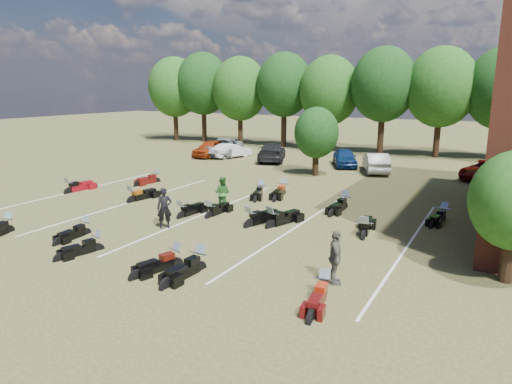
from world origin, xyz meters
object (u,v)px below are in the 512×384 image
Objects in this scene: motorcycle_3 at (97,250)px; motorcycle_14 at (156,182)px; person_black at (164,208)px; person_grey at (335,258)px; person_green at (222,193)px; car_0 at (210,148)px; motorcycle_7 at (69,193)px; car_4 at (345,158)px.

motorcycle_3 is 0.91× the size of motorcycle_14.
person_grey is at bearing -52.15° from person_black.
person_green is at bearing -18.05° from motorcycle_14.
motorcycle_3 is at bearing -51.10° from motorcycle_14.
car_0 is 2.20× the size of motorcycle_3.
motorcycle_14 is (2.46, 5.09, 0.00)m from motorcycle_7.
motorcycle_7 is 1.08× the size of motorcycle_14.
car_4 is at bearing -10.86° from person_grey.
car_0 is 28.91m from person_grey.
person_green is 10.38m from motorcycle_7.
person_green is at bearing 97.55° from motorcycle_3.
motorcycle_14 is at bearing 94.02° from person_black.
motorcycle_7 is (-10.25, -1.31, -0.88)m from person_green.
person_green is at bearing 43.79° from person_black.
motorcycle_7 is (-18.55, 4.73, -0.91)m from person_grey.
motorcycle_7 is at bearing 125.43° from person_black.
motorcycle_14 is at bearing 135.68° from motorcycle_3.
motorcycle_7 is at bearing 47.37° from person_grey.
person_grey is 0.89× the size of motorcycle_3.
car_0 is at bearing -63.86° from person_green.
person_green is at bearing 25.61° from person_grey.
car_4 is at bearing 99.08° from motorcycle_3.
motorcycle_3 is at bearing -70.83° from car_0.
person_green reaches higher than motorcycle_3.
person_grey is at bearing -23.60° from motorcycle_14.
car_4 is 2.07× the size of motorcycle_3.
car_0 is at bearing 80.09° from person_black.
person_green is 10.26m from person_grey.
person_green is (-1.34, -16.08, 0.17)m from car_4.
car_4 is at bearing 61.19° from motorcycle_14.
person_green is 0.79× the size of motorcycle_14.
motorcycle_7 is (-9.32, 6.28, 0.00)m from motorcycle_3.
car_4 is at bearing -1.39° from car_0.
car_0 is at bearing 114.62° from motorcycle_14.
car_0 is 2.40× the size of person_black.
person_green is 8.71m from motorcycle_14.
person_grey reaches higher than car_4.
car_4 is 2.25× the size of person_black.
car_0 is 22.06m from person_black.
car_4 is 23.79m from motorcycle_3.
person_black is at bearing 72.60° from person_green.
car_4 is (12.60, 0.83, -0.05)m from car_0.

